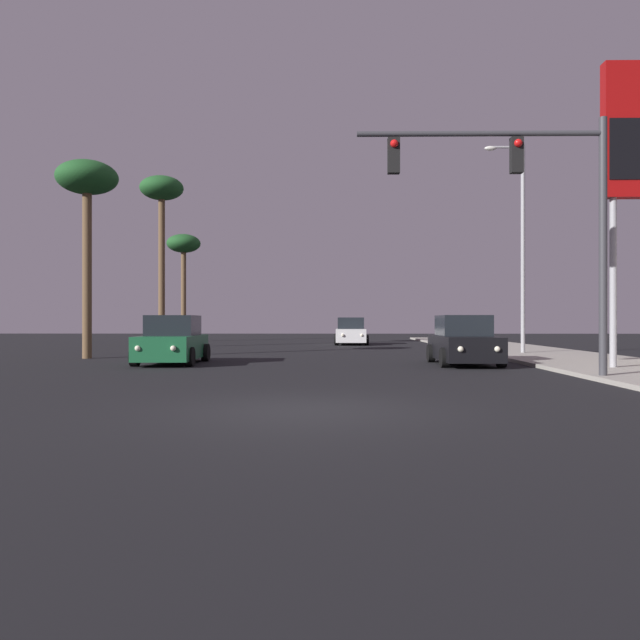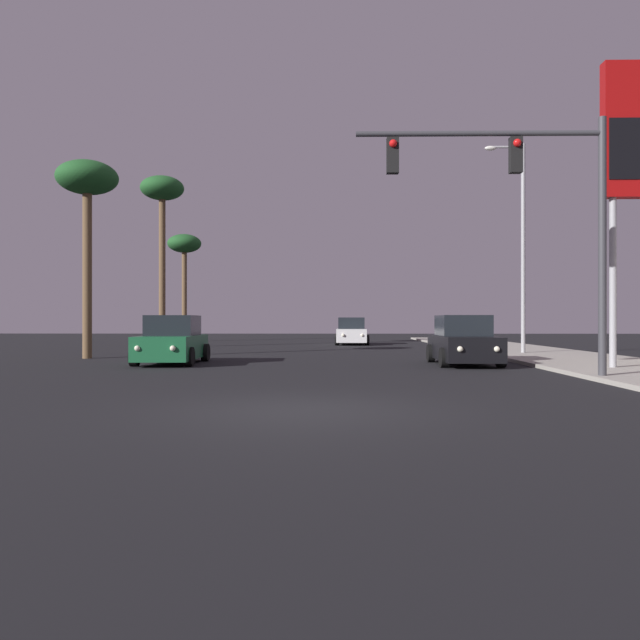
{
  "view_description": "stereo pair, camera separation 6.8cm",
  "coord_description": "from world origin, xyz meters",
  "px_view_note": "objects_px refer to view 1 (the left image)",
  "views": [
    {
      "loc": [
        0.43,
        -10.44,
        1.51
      ],
      "look_at": [
        0.06,
        15.37,
        1.52
      ],
      "focal_mm": 35.0,
      "sensor_mm": 36.0,
      "label": 1
    },
    {
      "loc": [
        0.49,
        -10.44,
        1.51
      ],
      "look_at": [
        0.06,
        15.37,
        1.52
      ],
      "focal_mm": 35.0,
      "sensor_mm": 36.0,
      "label": 2
    }
  ],
  "objects_px": {
    "gas_station_sign": "(637,147)",
    "car_white": "(351,332)",
    "palm_tree_near": "(87,187)",
    "car_black": "(464,342)",
    "palm_tree_mid": "(162,198)",
    "car_green": "(173,342)",
    "traffic_light_mast": "(534,195)",
    "street_lamp": "(520,236)",
    "palm_tree_far": "(184,249)"
  },
  "relations": [
    {
      "from": "car_green",
      "to": "palm_tree_near",
      "type": "height_order",
      "value": "palm_tree_near"
    },
    {
      "from": "traffic_light_mast",
      "to": "street_lamp",
      "type": "xyz_separation_m",
      "value": [
        3.07,
        11.16,
        0.45
      ]
    },
    {
      "from": "car_white",
      "to": "street_lamp",
      "type": "height_order",
      "value": "street_lamp"
    },
    {
      "from": "street_lamp",
      "to": "palm_tree_mid",
      "type": "distance_m",
      "value": 19.32
    },
    {
      "from": "car_black",
      "to": "palm_tree_near",
      "type": "relative_size",
      "value": 0.55
    },
    {
      "from": "traffic_light_mast",
      "to": "gas_station_sign",
      "type": "height_order",
      "value": "gas_station_sign"
    },
    {
      "from": "car_green",
      "to": "gas_station_sign",
      "type": "bearing_deg",
      "value": 166.43
    },
    {
      "from": "gas_station_sign",
      "to": "palm_tree_far",
      "type": "distance_m",
      "value": 32.45
    },
    {
      "from": "car_white",
      "to": "palm_tree_near",
      "type": "height_order",
      "value": "palm_tree_near"
    },
    {
      "from": "palm_tree_mid",
      "to": "palm_tree_near",
      "type": "xyz_separation_m",
      "value": [
        -0.26,
        -10.0,
        -1.51
      ]
    },
    {
      "from": "car_green",
      "to": "traffic_light_mast",
      "type": "distance_m",
      "value": 12.69
    },
    {
      "from": "car_black",
      "to": "gas_station_sign",
      "type": "distance_m",
      "value": 7.87
    },
    {
      "from": "palm_tree_mid",
      "to": "car_green",
      "type": "bearing_deg",
      "value": -73.34
    },
    {
      "from": "gas_station_sign",
      "to": "car_white",
      "type": "bearing_deg",
      "value": 110.89
    },
    {
      "from": "palm_tree_near",
      "to": "palm_tree_far",
      "type": "height_order",
      "value": "palm_tree_near"
    },
    {
      "from": "palm_tree_near",
      "to": "gas_station_sign",
      "type": "bearing_deg",
      "value": -17.65
    },
    {
      "from": "car_black",
      "to": "car_white",
      "type": "height_order",
      "value": "same"
    },
    {
      "from": "street_lamp",
      "to": "palm_tree_mid",
      "type": "bearing_deg",
      "value": 156.77
    },
    {
      "from": "car_black",
      "to": "palm_tree_near",
      "type": "xyz_separation_m",
      "value": [
        -14.12,
        3.26,
        6.0
      ]
    },
    {
      "from": "traffic_light_mast",
      "to": "street_lamp",
      "type": "bearing_deg",
      "value": 74.64
    },
    {
      "from": "gas_station_sign",
      "to": "car_black",
      "type": "bearing_deg",
      "value": 149.4
    },
    {
      "from": "car_black",
      "to": "palm_tree_mid",
      "type": "relative_size",
      "value": 0.45
    },
    {
      "from": "car_white",
      "to": "traffic_light_mast",
      "type": "bearing_deg",
      "value": 101.19
    },
    {
      "from": "car_green",
      "to": "car_white",
      "type": "bearing_deg",
      "value": -113.32
    },
    {
      "from": "car_black",
      "to": "traffic_light_mast",
      "type": "bearing_deg",
      "value": 96.54
    },
    {
      "from": "car_black",
      "to": "palm_tree_far",
      "type": "height_order",
      "value": "palm_tree_far"
    },
    {
      "from": "car_white",
      "to": "gas_station_sign",
      "type": "relative_size",
      "value": 0.48
    },
    {
      "from": "traffic_light_mast",
      "to": "street_lamp",
      "type": "relative_size",
      "value": 0.72
    },
    {
      "from": "car_white",
      "to": "palm_tree_near",
      "type": "relative_size",
      "value": 0.56
    },
    {
      "from": "palm_tree_mid",
      "to": "palm_tree_far",
      "type": "height_order",
      "value": "palm_tree_mid"
    },
    {
      "from": "car_white",
      "to": "palm_tree_mid",
      "type": "relative_size",
      "value": 0.46
    },
    {
      "from": "palm_tree_mid",
      "to": "gas_station_sign",
      "type": "bearing_deg",
      "value": -40.91
    },
    {
      "from": "palm_tree_near",
      "to": "palm_tree_far",
      "type": "bearing_deg",
      "value": 92.45
    },
    {
      "from": "car_green",
      "to": "palm_tree_near",
      "type": "relative_size",
      "value": 0.55
    },
    {
      "from": "car_green",
      "to": "street_lamp",
      "type": "distance_m",
      "value": 15.31
    },
    {
      "from": "palm_tree_mid",
      "to": "palm_tree_far",
      "type": "distance_m",
      "value": 10.19
    },
    {
      "from": "car_white",
      "to": "street_lamp",
      "type": "xyz_separation_m",
      "value": [
        6.85,
        -11.83,
        4.36
      ]
    },
    {
      "from": "gas_station_sign",
      "to": "palm_tree_near",
      "type": "relative_size",
      "value": 1.15
    },
    {
      "from": "car_green",
      "to": "palm_tree_near",
      "type": "bearing_deg",
      "value": -36.78
    },
    {
      "from": "palm_tree_far",
      "to": "street_lamp",
      "type": "bearing_deg",
      "value": -43.23
    },
    {
      "from": "traffic_light_mast",
      "to": "palm_tree_far",
      "type": "height_order",
      "value": "palm_tree_far"
    },
    {
      "from": "car_black",
      "to": "traffic_light_mast",
      "type": "relative_size",
      "value": 0.66
    },
    {
      "from": "traffic_light_mast",
      "to": "palm_tree_far",
      "type": "bearing_deg",
      "value": 118.49
    },
    {
      "from": "car_black",
      "to": "palm_tree_far",
      "type": "relative_size",
      "value": 0.56
    },
    {
      "from": "car_green",
      "to": "car_black",
      "type": "bearing_deg",
      "value": 176.16
    },
    {
      "from": "gas_station_sign",
      "to": "palm_tree_near",
      "type": "height_order",
      "value": "gas_station_sign"
    },
    {
      "from": "car_black",
      "to": "street_lamp",
      "type": "height_order",
      "value": "street_lamp"
    },
    {
      "from": "traffic_light_mast",
      "to": "car_black",
      "type": "bearing_deg",
      "value": 96.18
    },
    {
      "from": "car_green",
      "to": "gas_station_sign",
      "type": "xyz_separation_m",
      "value": [
        14.53,
        -3.05,
        5.86
      ]
    },
    {
      "from": "car_green",
      "to": "palm_tree_near",
      "type": "xyz_separation_m",
      "value": [
        -4.12,
        2.89,
        6.0
      ]
    }
  ]
}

